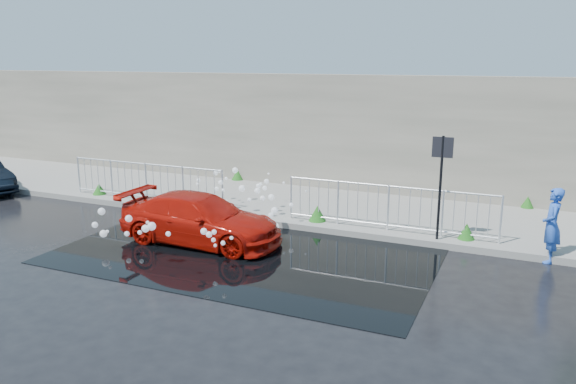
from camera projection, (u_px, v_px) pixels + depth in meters
name	position (u px, v px, depth m)	size (l,w,h in m)	color
ground	(204.00, 264.00, 11.58)	(90.00, 90.00, 0.00)	black
pavement	(298.00, 204.00, 16.01)	(30.00, 4.00, 0.15)	gray
curb	(267.00, 222.00, 14.23)	(30.00, 0.25, 0.16)	gray
retaining_wall	(325.00, 131.00, 17.54)	(30.00, 0.60, 3.50)	#656155
puddle	(248.00, 252.00, 12.27)	(8.00, 5.00, 0.01)	black
sign_post	(441.00, 171.00, 12.29)	(0.45, 0.06, 2.50)	black
railing_left	(146.00, 181.00, 15.96)	(5.05, 0.05, 1.10)	silver
railing_right	(388.00, 206.00, 13.21)	(5.05, 0.05, 1.10)	silver
weeds	(291.00, 200.00, 15.48)	(12.17, 3.93, 0.39)	#114212
water_spray	(215.00, 205.00, 13.58)	(3.50, 5.54, 1.09)	white
red_car	(200.00, 219.00, 12.79)	(1.56, 3.85, 1.12)	#A30F06
person	(552.00, 225.00, 11.51)	(0.58, 0.38, 1.58)	blue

